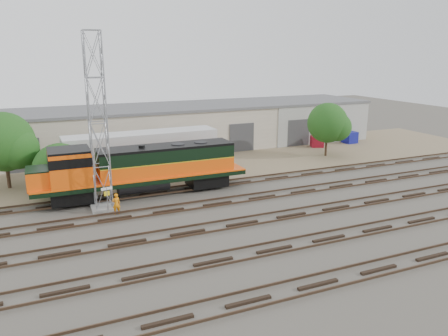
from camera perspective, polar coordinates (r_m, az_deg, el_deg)
name	(u,v)px	position (r m, az deg, el deg)	size (l,w,h in m)	color
ground	(225,211)	(33.27, 0.13, -5.59)	(140.00, 140.00, 0.00)	#47423A
dirt_strip	(169,165)	(46.78, -7.22, 0.38)	(80.00, 16.00, 0.02)	#726047
tracks	(242,223)	(30.70, 2.39, -7.25)	(80.00, 20.40, 0.28)	black
warehouse	(150,129)	(53.79, -9.68, 5.07)	(58.40, 10.40, 5.30)	beige
locomotive	(139,168)	(36.52, -11.05, -0.02)	(17.54, 3.08, 4.21)	black
signal_tower	(98,126)	(33.41, -16.13, 5.30)	(1.94, 1.94, 13.13)	gray
sign_post	(107,195)	(33.44, -15.04, -3.40)	(0.83, 0.21, 2.06)	gray
worker	(116,204)	(33.28, -13.89, -4.56)	(0.59, 0.38, 1.61)	orange
semi_trailer	(146,149)	(41.95, -10.18, 2.44)	(14.33, 3.26, 4.39)	silver
dumpster_blue	(350,137)	(60.02, 16.12, 3.86)	(1.60, 1.50, 1.50)	navy
dumpster_red	(317,142)	(56.48, 12.04, 3.41)	(1.50, 1.40, 1.40)	maroon
tree_west	(7,144)	(41.94, -26.46, 2.88)	(5.42, 5.16, 6.75)	#382619
tree_mid	(64,172)	(39.18, -20.21, -0.44)	(4.79, 4.56, 4.56)	#382619
tree_east	(330,124)	(51.22, 13.68, 5.61)	(4.77, 4.55, 6.14)	#382619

